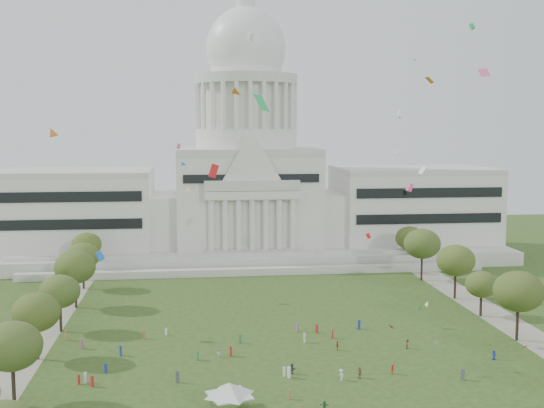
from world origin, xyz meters
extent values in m
plane|color=#2F461A|center=(0.00, 0.00, 0.00)|extent=(400.00, 400.00, 0.00)
cube|color=#B8B5AC|center=(0.00, 115.00, 2.00)|extent=(160.00, 60.00, 4.00)
cube|color=#B8B5AC|center=(0.00, 82.00, 1.00)|extent=(130.00, 3.00, 2.00)
cube|color=#B8B5AC|center=(0.00, 90.00, 2.50)|extent=(140.00, 3.00, 5.00)
cube|color=silver|center=(-55.00, 114.00, 15.00)|extent=(50.00, 34.00, 22.00)
cube|color=silver|center=(55.00, 114.00, 15.00)|extent=(50.00, 34.00, 22.00)
cube|color=silver|center=(-27.00, 112.00, 12.00)|extent=(12.00, 26.00, 16.00)
cube|color=silver|center=(27.00, 112.00, 12.00)|extent=(12.00, 26.00, 16.00)
cube|color=silver|center=(0.00, 114.00, 18.00)|extent=(44.00, 38.00, 28.00)
cube|color=silver|center=(0.00, 94.00, 21.20)|extent=(28.00, 3.00, 2.40)
cube|color=black|center=(-55.00, 96.80, 17.00)|extent=(46.00, 0.40, 11.00)
cube|color=black|center=(55.00, 96.80, 17.00)|extent=(46.00, 0.40, 11.00)
cylinder|color=silver|center=(0.00, 114.00, 37.40)|extent=(32.00, 32.00, 6.00)
cylinder|color=silver|center=(0.00, 114.00, 47.40)|extent=(28.00, 28.00, 14.00)
cylinder|color=#B8B5AC|center=(0.00, 114.00, 55.90)|extent=(32.40, 32.40, 3.00)
cylinder|color=silver|center=(0.00, 114.00, 61.40)|extent=(22.00, 22.00, 8.00)
ellipsoid|color=silver|center=(0.00, 114.00, 65.40)|extent=(25.00, 25.00, 26.20)
cylinder|color=silver|center=(0.00, 114.00, 78.90)|extent=(6.00, 6.00, 5.00)
cube|color=gray|center=(-48.00, 30.00, 0.02)|extent=(8.00, 160.00, 0.04)
cube|color=gray|center=(48.00, 30.00, 0.02)|extent=(8.00, 160.00, 0.04)
cylinder|color=black|center=(-44.07, -2.96, 2.88)|extent=(0.56, 0.56, 5.75)
ellipsoid|color=#354B1D|center=(-44.07, -2.96, 8.97)|extent=(8.86, 8.86, 7.25)
cylinder|color=black|center=(-45.04, 17.30, 2.73)|extent=(0.56, 0.56, 5.47)
ellipsoid|color=#394918|center=(-45.04, 17.30, 8.53)|extent=(8.42, 8.42, 6.89)
cylinder|color=black|center=(44.17, 17.44, 3.10)|extent=(0.56, 0.56, 6.20)
ellipsoid|color=#354619|center=(44.17, 17.44, 9.68)|extent=(9.55, 9.55, 7.82)
cylinder|color=black|center=(-44.09, 33.92, 2.64)|extent=(0.56, 0.56, 5.27)
ellipsoid|color=#384E1E|center=(-44.09, 33.92, 8.23)|extent=(8.12, 8.12, 6.65)
cylinder|color=black|center=(44.40, 34.48, 2.28)|extent=(0.56, 0.56, 4.56)
ellipsoid|color=#36491B|center=(44.40, 34.48, 7.11)|extent=(7.01, 7.01, 5.74)
cylinder|color=black|center=(-44.08, 52.42, 3.02)|extent=(0.56, 0.56, 6.03)
ellipsoid|color=#364C19|center=(-44.08, 52.42, 9.41)|extent=(9.29, 9.29, 7.60)
cylinder|color=black|center=(44.76, 50.04, 2.98)|extent=(0.56, 0.56, 5.97)
ellipsoid|color=#3C4D1A|center=(44.76, 50.04, 9.31)|extent=(9.19, 9.19, 7.52)
cylinder|color=black|center=(-45.22, 71.01, 2.70)|extent=(0.56, 0.56, 5.41)
ellipsoid|color=#3A4E1B|center=(-45.22, 71.01, 8.44)|extent=(8.33, 8.33, 6.81)
cylinder|color=black|center=(43.49, 70.19, 3.19)|extent=(0.56, 0.56, 6.37)
ellipsoid|color=#32481B|center=(43.49, 70.19, 9.94)|extent=(9.82, 9.82, 8.03)
cylinder|color=black|center=(-46.87, 89.14, 2.66)|extent=(0.56, 0.56, 5.32)
ellipsoid|color=#3D5116|center=(-46.87, 89.14, 8.29)|extent=(8.19, 8.19, 6.70)
cylinder|color=black|center=(45.96, 88.13, 2.73)|extent=(0.56, 0.56, 5.47)
ellipsoid|color=#364614|center=(45.96, 88.13, 8.53)|extent=(8.42, 8.42, 6.89)
cylinder|color=#4C4C4C|center=(-15.21, -6.37, 1.15)|extent=(0.12, 0.12, 2.31)
cylinder|color=#4C4C4C|center=(-10.05, -6.37, 1.15)|extent=(0.12, 0.12, 2.31)
cube|color=silver|center=(-12.63, -8.95, 2.40)|extent=(6.96, 6.96, 0.18)
pyramid|color=silver|center=(-12.63, -8.95, 3.41)|extent=(9.75, 9.75, 1.84)
imported|color=navy|center=(35.02, 7.62, 0.84)|extent=(0.98, 0.90, 1.68)
imported|color=olive|center=(21.81, 15.21, 0.91)|extent=(1.00, 1.02, 1.82)
imported|color=silver|center=(6.02, 0.99, 0.93)|extent=(1.02, 1.35, 1.87)
imported|color=olive|center=(9.24, 1.62, 0.96)|extent=(0.93, 1.26, 1.92)
imported|color=#4C4C51|center=(-1.39, 4.89, 0.89)|extent=(1.33, 1.77, 1.78)
imported|color=silver|center=(-13.19, 14.64, 0.75)|extent=(0.84, 0.67, 1.50)
imported|color=#B21E1E|center=(15.15, 2.75, 0.85)|extent=(1.15, 1.20, 1.70)
imported|color=#B21E1E|center=(8.64, 15.85, 0.89)|extent=(0.75, 1.13, 1.77)
imported|color=#33723F|center=(0.99, -10.53, 0.79)|extent=(1.57, 1.07, 1.57)
cube|color=silver|center=(-34.99, 4.80, 0.88)|extent=(0.45, 0.54, 1.77)
cube|color=olive|center=(-3.45, -5.61, 0.75)|extent=(0.46, 0.45, 1.50)
cube|color=navy|center=(15.83, 28.33, 0.95)|extent=(0.56, 0.41, 1.89)
cube|color=#B21E1E|center=(-35.91, 4.34, 0.78)|extent=(0.30, 0.44, 1.56)
cube|color=olive|center=(-27.22, 26.93, 0.88)|extent=(0.42, 0.53, 1.77)
cube|color=#B21E1E|center=(-33.67, 3.00, 0.89)|extent=(0.54, 0.54, 1.78)
cube|color=silver|center=(-22.99, 28.86, 0.73)|extent=(0.45, 0.44, 1.46)
cube|color=olive|center=(-42.00, 27.80, 0.96)|extent=(0.48, 0.59, 1.92)
cube|color=silver|center=(-2.24, 3.03, 0.95)|extent=(0.56, 0.59, 1.91)
cube|color=#B21E1E|center=(6.85, 26.97, 0.85)|extent=(0.51, 0.52, 1.70)
cube|color=#B21E1E|center=(9.23, 22.96, 0.83)|extent=(0.33, 0.47, 1.66)
cube|color=#4C4C51|center=(25.63, -1.23, 0.97)|extent=(0.60, 0.57, 1.93)
cube|color=#33723F|center=(-8.84, 22.10, 0.87)|extent=(0.49, 0.54, 1.73)
cube|color=#4C4C51|center=(-20.29, 3.09, 0.97)|extent=(0.60, 0.50, 1.95)
cube|color=silver|center=(-2.90, 3.82, 0.80)|extent=(0.50, 0.44, 1.61)
cube|color=#B21E1E|center=(-11.05, 14.86, 0.94)|extent=(0.36, 0.53, 1.88)
cube|color=silver|center=(3.39, 21.05, 0.93)|extent=(0.33, 0.51, 1.87)
cube|color=#994C8C|center=(3.05, 27.98, 0.92)|extent=(0.35, 0.51, 1.83)
cube|color=#33723F|center=(-16.96, 13.43, 0.84)|extent=(0.36, 0.49, 1.68)
cube|color=navy|center=(-32.26, 8.85, 0.84)|extent=(0.52, 0.46, 1.67)
cube|color=navy|center=(-30.68, 17.44, 0.93)|extent=(0.49, 0.58, 1.86)
cube|color=#994C8C|center=(-38.15, 22.37, 0.94)|extent=(0.33, 0.51, 1.89)
camera|label=1|loc=(-17.74, -103.40, 40.67)|focal=45.00mm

